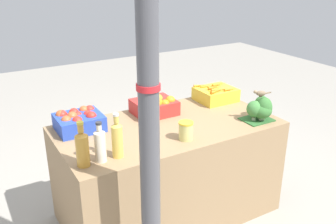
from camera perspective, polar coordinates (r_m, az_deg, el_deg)
The scene contains 12 objects.
ground_plane at distance 3.12m, azimuth 0.00°, elevation -14.92°, with size 10.00×10.00×0.00m, color gray.
market_table at distance 2.90m, azimuth 0.00°, elevation -8.87°, with size 1.60×0.84×0.76m, color #937551.
support_pole at distance 1.80m, azimuth -2.95°, elevation 0.25°, with size 0.12×0.12×2.40m.
apple_crate at distance 2.70m, azimuth -13.53°, elevation -1.24°, with size 0.31×0.27×0.14m.
orange_crate at distance 2.90m, azimuth -1.95°, elevation 0.91°, with size 0.31×0.27×0.15m.
carrot_crate at distance 3.21m, azimuth 7.27°, elevation 2.75°, with size 0.31×0.27×0.14m.
broccoli_pile at distance 2.86m, azimuth 13.95°, elevation 0.48°, with size 0.24×0.19×0.18m.
juice_bottle_amber at distance 2.20m, azimuth -12.93°, elevation -5.33°, with size 0.08×0.08×0.28m.
juice_bottle_cloudy at distance 2.23m, azimuth -10.30°, elevation -4.93°, with size 0.07×0.07×0.25m.
juice_bottle_golden at distance 2.26m, azimuth -7.75°, elevation -4.07°, with size 0.07×0.07×0.28m.
pickle_jar at distance 2.49m, azimuth 2.74°, elevation -2.85°, with size 0.10×0.10×0.13m.
sparrow_bird at distance 2.82m, azimuth 13.89°, elevation 2.81°, with size 0.12×0.08×0.05m.
Camera 1 is at (-1.26, -2.15, 1.87)m, focal length 40.00 mm.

